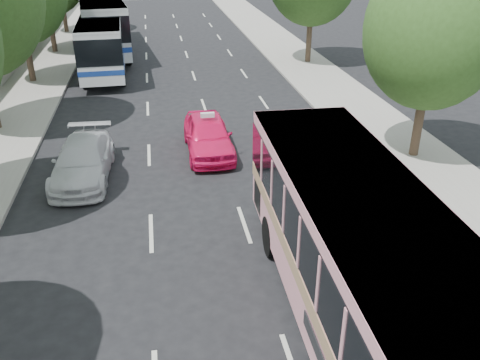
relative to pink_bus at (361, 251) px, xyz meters
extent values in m
plane|color=black|center=(-2.64, 1.01, -2.20)|extent=(120.00, 120.00, 0.00)
cube|color=#9E998E|center=(-11.14, 21.01, -2.12)|extent=(4.00, 90.00, 0.15)
cube|color=#9E998E|center=(5.86, 21.01, -2.14)|extent=(4.00, 90.00, 0.12)
cylinder|color=#38281E|center=(-11.24, 23.01, -0.45)|extent=(0.36, 0.36, 3.50)
cylinder|color=#38281E|center=(-11.14, 31.01, -0.20)|extent=(0.36, 0.36, 3.99)
cylinder|color=#38281E|center=(-11.34, 39.01, -0.33)|extent=(0.36, 0.36, 3.72)
cylinder|color=#38281E|center=(6.06, 9.01, -0.58)|extent=(0.36, 0.36, 3.23)
ellipsoid|color=#2C4D1B|center=(6.06, 9.01, 2.82)|extent=(5.10, 5.10, 5.87)
sphere|color=#2C4D1B|center=(6.46, 8.71, 3.84)|extent=(3.32, 3.31, 3.31)
cylinder|color=#38281E|center=(6.36, 25.01, -0.30)|extent=(0.36, 0.36, 3.80)
cube|color=pink|center=(0.00, 0.00, -0.14)|extent=(2.99, 11.08, 2.95)
cube|color=#9E7A59|center=(0.00, 0.00, -0.49)|extent=(3.03, 11.10, 0.39)
cube|color=black|center=(0.00, 0.00, 0.40)|extent=(3.04, 11.11, 1.21)
cube|color=pink|center=(0.00, 0.00, 1.24)|extent=(3.01, 11.10, 0.18)
cylinder|color=black|center=(-1.16, 3.34, -1.62)|extent=(0.35, 1.15, 1.15)
cylinder|color=black|center=(1.30, 3.28, -1.62)|extent=(0.35, 1.15, 1.15)
imported|color=#F3155D|center=(-2.09, 10.84, -1.42)|extent=(1.85, 4.55, 1.55)
imported|color=silver|center=(-6.90, 9.27, -1.49)|extent=(2.19, 4.92, 1.40)
cube|color=silver|center=(-7.14, 25.37, -0.21)|extent=(2.90, 11.56, 2.92)
cube|color=black|center=(-7.14, 25.37, 0.15)|extent=(2.95, 11.59, 1.43)
cube|color=navy|center=(-7.14, 25.37, -0.95)|extent=(2.94, 11.58, 0.29)
cube|color=silver|center=(-7.14, 25.37, 1.18)|extent=(2.92, 11.58, 0.13)
cylinder|color=black|center=(-8.35, 28.96, -1.67)|extent=(0.35, 1.06, 1.05)
cylinder|color=black|center=(-6.22, 29.04, -1.67)|extent=(0.35, 1.06, 1.05)
cylinder|color=black|center=(-8.04, 21.32, -1.67)|extent=(0.35, 1.06, 1.05)
cylinder|color=black|center=(-5.91, 21.40, -1.67)|extent=(0.35, 1.06, 1.05)
cube|color=silver|center=(-7.53, 30.91, 0.08)|extent=(4.36, 13.39, 3.34)
cube|color=black|center=(-7.53, 30.91, 0.49)|extent=(4.42, 13.43, 1.64)
cube|color=navy|center=(-7.53, 30.91, -0.77)|extent=(4.41, 13.41, 0.33)
cylinder|color=black|center=(-9.27, 34.89, -1.59)|extent=(0.49, 1.24, 1.21)
cylinder|color=black|center=(-6.80, 35.19, -1.59)|extent=(0.49, 1.24, 1.21)
cylinder|color=black|center=(-8.21, 26.19, -1.59)|extent=(0.49, 1.24, 1.21)
cylinder|color=black|center=(-5.74, 26.49, -1.59)|extent=(0.49, 1.24, 1.21)
cube|color=silver|center=(-2.09, 10.84, -0.56)|extent=(0.55, 0.18, 0.18)
camera|label=1|loc=(-4.08, -8.43, 6.21)|focal=38.00mm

